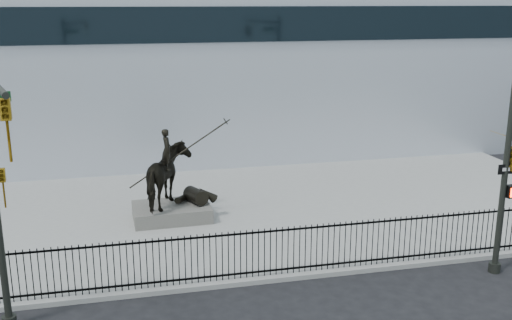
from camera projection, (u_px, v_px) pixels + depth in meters
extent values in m
plane|color=black|center=(276.00, 300.00, 16.67)|extent=(120.00, 120.00, 0.00)
cube|color=gray|center=(229.00, 213.00, 23.23)|extent=(30.00, 12.00, 0.15)
cube|color=silver|center=(186.00, 64.00, 34.31)|extent=(44.00, 14.00, 9.00)
cube|color=black|center=(265.00, 271.00, 17.77)|extent=(22.00, 0.05, 0.05)
cube|color=black|center=(265.00, 232.00, 17.44)|extent=(22.00, 0.05, 0.05)
cube|color=black|center=(265.00, 252.00, 17.61)|extent=(22.00, 0.03, 1.50)
cube|color=#585651|center=(172.00, 212.00, 22.36)|extent=(2.88, 2.02, 0.53)
imported|color=black|center=(170.00, 176.00, 22.00)|extent=(1.97, 2.29, 2.25)
imported|color=black|center=(167.00, 150.00, 21.72)|extent=(0.38, 0.56, 1.52)
cylinder|color=black|center=(178.00, 155.00, 21.87)|extent=(3.62, 0.16, 2.29)
imported|color=#B07F13|center=(8.00, 131.00, 10.04)|extent=(0.18, 0.22, 1.10)
imported|color=#B07F13|center=(3.00, 188.00, 14.41)|extent=(0.16, 0.20, 1.00)
cylinder|color=#262823|center=(494.00, 267.00, 18.35)|extent=(0.36, 0.36, 0.30)
cylinder|color=#262823|center=(506.00, 162.00, 17.49)|extent=(0.18, 0.18, 7.00)
cube|color=black|center=(512.00, 191.00, 17.73)|extent=(0.38, 0.22, 0.38)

